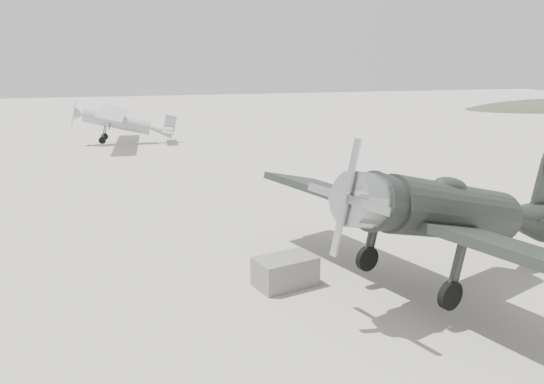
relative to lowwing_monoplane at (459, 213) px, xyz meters
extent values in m
plane|color=#A7A495|center=(-3.29, 3.48, -2.12)|extent=(160.00, 160.00, 0.00)
cylinder|color=black|center=(-0.39, -0.11, 0.07)|extent=(4.72, 2.62, 1.43)
cone|color=black|center=(2.85, 0.82, 0.13)|extent=(2.92, 2.01, 1.33)
cylinder|color=#B0B2B5|center=(-3.39, -0.97, 0.07)|extent=(1.23, 1.47, 1.27)
cone|color=#B0B2B5|center=(-3.98, -1.14, 0.07)|extent=(0.50, 0.65, 0.57)
cube|color=#B0B2B5|center=(-3.91, -1.12, 0.07)|extent=(0.11, 0.19, 2.66)
ellipsoid|color=black|center=(-0.59, -0.17, 0.71)|extent=(1.27, 0.98, 0.47)
cube|color=black|center=(-1.08, -0.31, -0.28)|extent=(5.45, 12.39, 0.23)
cube|color=black|center=(3.64, 1.04, 0.18)|extent=(2.27, 4.44, 0.10)
cylinder|color=black|center=(-1.09, -1.75, -1.69)|extent=(0.71, 0.35, 0.70)
cylinder|color=black|center=(-1.85, 0.91, -1.69)|extent=(0.71, 0.35, 0.70)
cylinder|color=#333333|center=(-1.09, -1.75, -1.00)|extent=(0.14, 0.14, 1.43)
cylinder|color=#333333|center=(-1.85, 0.91, -1.00)|extent=(0.14, 0.14, 1.43)
cylinder|color=black|center=(3.89, 1.11, -0.31)|extent=(0.24, 0.14, 0.23)
cylinder|color=#A8ABAE|center=(-8.13, 29.03, -0.47)|extent=(4.83, 1.39, 1.01)
cone|color=#A8ABAE|center=(-4.94, 28.77, -0.47)|extent=(1.72, 1.05, 0.92)
cone|color=#A8ABAE|center=(-10.78, 29.24, -0.47)|extent=(0.62, 0.99, 0.95)
cube|color=#A8ABAE|center=(-11.15, 29.27, -0.47)|extent=(0.06, 0.13, 2.02)
cube|color=#A8ABAE|center=(-8.50, 29.06, 0.10)|extent=(2.55, 10.19, 0.17)
cube|color=#A8ABAE|center=(-4.48, 28.73, -0.42)|extent=(1.07, 3.17, 0.07)
cube|color=#A8ABAE|center=(-4.39, 28.72, 0.17)|extent=(0.83, 0.14, 1.19)
cylinder|color=black|center=(-8.95, 28.08, -1.86)|extent=(0.52, 0.17, 0.51)
cylinder|color=black|center=(-8.78, 30.09, -1.86)|extent=(0.52, 0.17, 0.51)
cylinder|color=#333333|center=(-8.95, 28.08, -1.34)|extent=(0.09, 0.09, 1.10)
cylinder|color=#333333|center=(-8.78, 30.09, -1.34)|extent=(0.09, 0.09, 1.10)
cylinder|color=black|center=(-4.30, 28.72, -0.74)|extent=(0.17, 0.08, 0.17)
cube|color=#605E59|center=(-4.34, 1.48, -1.71)|extent=(1.82, 1.36, 0.82)
camera|label=1|loc=(-8.66, -11.39, 3.93)|focal=35.00mm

